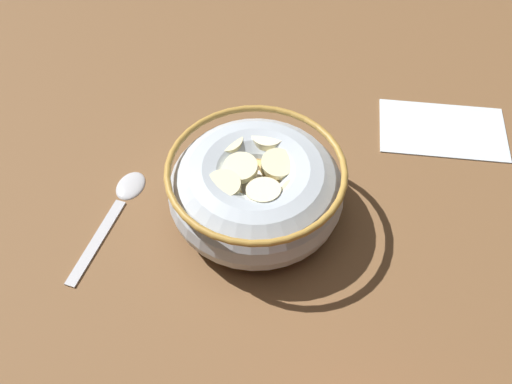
% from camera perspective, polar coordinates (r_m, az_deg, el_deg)
% --- Properties ---
extents(ground_plane, '(1.20, 1.20, 0.02)m').
position_cam_1_polar(ground_plane, '(0.57, 0.00, -2.53)').
color(ground_plane, brown).
extents(cereal_bowl, '(0.16, 0.16, 0.06)m').
position_cam_1_polar(cereal_bowl, '(0.53, 0.00, 0.33)').
color(cereal_bowl, '#B2BCC6').
rests_on(cereal_bowl, ground_plane).
extents(spoon, '(0.03, 0.13, 0.01)m').
position_cam_1_polar(spoon, '(0.58, -12.92, -0.95)').
color(spoon, '#B7B7BC').
rests_on(spoon, ground_plane).
extents(folded_napkin, '(0.14, 0.09, 0.00)m').
position_cam_1_polar(folded_napkin, '(0.66, 17.39, 5.72)').
color(folded_napkin, silver).
rests_on(folded_napkin, ground_plane).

